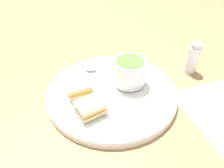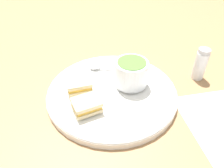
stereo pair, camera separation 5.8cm
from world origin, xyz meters
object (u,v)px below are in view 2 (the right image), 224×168
Objects in this scene: soup_bowl at (131,73)px; sandwich_half_far at (87,105)px; sandwich_half_near at (79,84)px; salt_shaker at (200,64)px; spoon at (98,67)px.

soup_bowl reaches higher than sandwich_half_far.
salt_shaker reaches higher than sandwich_half_near.
sandwich_half_far is (-0.18, 0.01, 0.01)m from spoon.
spoon is 0.18m from sandwich_half_far.
spoon is at bearing -24.30° from sandwich_half_near.
spoon is (0.07, 0.10, -0.03)m from soup_bowl.
salt_shaker reaches higher than spoon.
sandwich_half_far is at bearing -159.86° from sandwich_half_near.
sandwich_half_near is (-0.10, 0.04, 0.01)m from spoon.
spoon is 1.51× the size of sandwich_half_near.
spoon is 1.20× the size of salt_shaker.
sandwich_half_far is at bearing 91.16° from spoon.
salt_shaker is (0.06, -0.21, -0.01)m from soup_bowl.
sandwich_half_near and sandwich_half_far have the same top height.
sandwich_half_near is 0.79× the size of salt_shaker.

